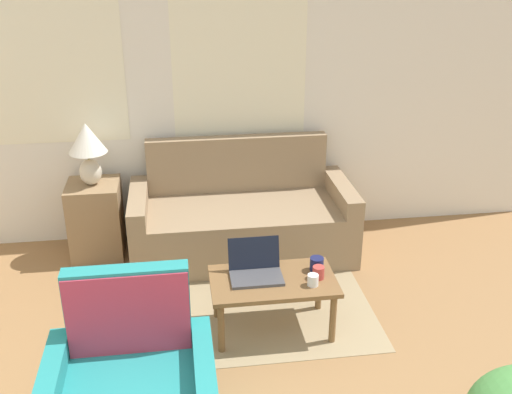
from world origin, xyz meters
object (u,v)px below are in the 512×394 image
coffee_table (273,286)px  cup_yellow (318,272)px  cup_white (317,264)px  cup_navy (313,280)px  table_lamp (88,146)px  couch (241,220)px  laptop (256,269)px

coffee_table → cup_yellow: (0.30, -0.03, 0.09)m
coffee_table → cup_white: bearing=13.3°
cup_navy → table_lamp: bearing=138.0°
cup_navy → cup_white: cup_white is taller
coffee_table → cup_white: size_ratio=8.85×
table_lamp → coffee_table: 1.88m
couch → laptop: couch is taller
cup_yellow → cup_white: 0.10m
cup_navy → cup_yellow: (0.06, 0.08, 0.00)m
coffee_table → cup_yellow: cup_yellow is taller
coffee_table → cup_yellow: size_ratio=9.64×
table_lamp → cup_yellow: table_lamp is taller
couch → cup_yellow: couch is taller
couch → coffee_table: (0.08, -1.14, 0.06)m
cup_white → cup_navy: bearing=-110.4°
table_lamp → cup_white: (1.58, -1.18, -0.51)m
couch → coffee_table: bearing=-86.2°
cup_white → coffee_table: bearing=-166.7°
cup_navy → cup_yellow: size_ratio=0.89×
table_lamp → cup_white: size_ratio=5.42×
table_lamp → laptop: bearing=-45.7°
cup_navy → cup_white: bearing=69.6°
cup_yellow → cup_white: size_ratio=0.92×
coffee_table → cup_white: cup_white is taller
table_lamp → coffee_table: table_lamp is taller
coffee_table → laptop: size_ratio=2.41×
laptop → table_lamp: bearing=134.3°
couch → coffee_table: size_ratio=2.18×
laptop → cup_navy: size_ratio=4.49×
coffee_table → cup_navy: bearing=-24.1°
coffee_table → cup_white: 0.33m
coffee_table → cup_yellow: bearing=-5.4°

